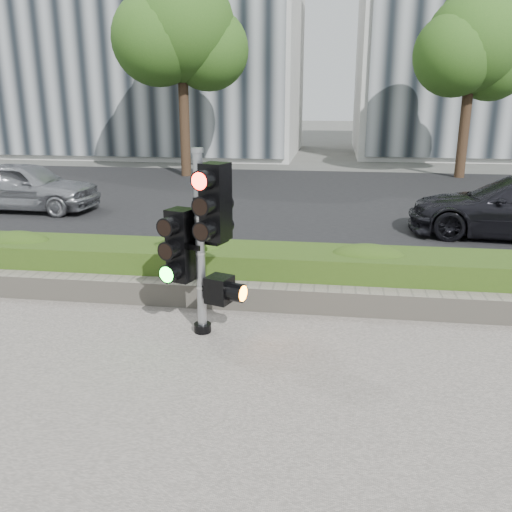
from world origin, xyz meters
The scene contains 9 objects.
ground centered at (0.00, 0.00, 0.00)m, with size 120.00×120.00×0.00m, color #51514C.
road centered at (0.00, 10.00, 0.01)m, with size 60.00×13.00×0.02m, color black.
curb centered at (0.00, 3.15, 0.06)m, with size 60.00×0.25×0.12m, color gray.
stone_wall centered at (0.00, 1.90, 0.20)m, with size 12.00×0.32×0.34m, color gray.
hedge centered at (0.00, 2.55, 0.37)m, with size 12.00×1.00×0.68m, color #598027.
tree_left centered at (-4.52, 14.56, 5.04)m, with size 4.61×4.03×7.34m.
tree_right centered at (5.48, 15.55, 4.48)m, with size 4.10×3.58×6.53m.
traffic_signal centered at (-0.58, 1.02, 1.31)m, with size 0.85×0.71×2.31m.
car_silver centered at (-6.94, 7.76, 0.66)m, with size 1.51×3.74×1.27m, color #9E9FA5.
Camera 1 is at (0.95, -5.17, 2.93)m, focal length 38.00 mm.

